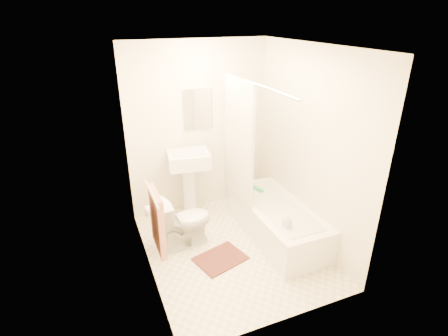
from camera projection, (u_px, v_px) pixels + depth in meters
name	position (u px, v px, depth m)	size (l,w,h in m)	color
floor	(232.00, 249.00, 4.36)	(2.40, 2.40, 0.00)	beige
ceiling	(234.00, 46.00, 3.37)	(2.40, 2.40, 0.00)	white
wall_back	(198.00, 129.00, 4.88)	(2.00, 0.02, 2.40)	beige
wall_left	(142.00, 175.00, 3.52)	(0.02, 2.40, 2.40)	beige
wall_right	(308.00, 148.00, 4.21)	(0.02, 2.40, 2.40)	beige
mirror	(198.00, 109.00, 4.74)	(0.40, 0.03, 0.55)	white
curtain_rod	(255.00, 84.00, 3.73)	(0.03, 0.03, 1.70)	silver
shower_curtain	(238.00, 141.00, 4.38)	(0.04, 0.80, 1.55)	silver
towel_bar	(152.00, 194.00, 3.36)	(0.02, 0.02, 0.60)	silver
towel	(157.00, 221.00, 3.50)	(0.06, 0.45, 0.66)	#CC7266
toilet_paper	(151.00, 210.00, 3.85)	(0.12, 0.12, 0.11)	white
toilet	(184.00, 221.00, 4.31)	(0.39, 0.69, 0.67)	silver
sink	(189.00, 182.00, 4.86)	(0.55, 0.44, 1.08)	white
bathtub	(277.00, 221.00, 4.53)	(0.69, 1.58, 0.44)	white
bath_mat	(220.00, 259.00, 4.16)	(0.57, 0.42, 0.02)	#4A221A
soap_bottle	(287.00, 221.00, 3.95)	(0.08, 0.08, 0.17)	silver
scrub_brush	(258.00, 189.00, 4.82)	(0.06, 0.19, 0.04)	#2FB363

